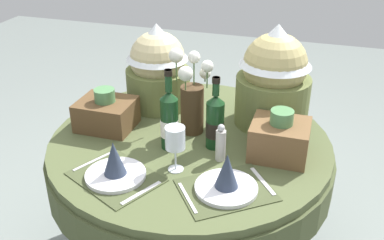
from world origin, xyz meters
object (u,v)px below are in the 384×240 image
Objects in this scene: place_setting_left at (115,167)px; place_setting_right at (227,180)px; wine_bottle_left at (215,121)px; gift_tub_back_left at (158,64)px; dining_table at (190,163)px; wine_bottle_centre at (169,120)px; wine_glass_right at (175,139)px; pepper_mill at (221,144)px; flower_vase at (192,96)px; gift_tub_back_right at (274,73)px; woven_basket_side_right at (280,138)px; woven_basket_side_left at (106,113)px.

place_setting_left is 0.98× the size of place_setting_right.
wine_bottle_left is (0.31, 0.35, 0.08)m from place_setting_left.
gift_tub_back_left is (-0.39, 0.33, 0.10)m from wine_bottle_left.
wine_bottle_centre is at bearing -123.45° from dining_table.
wine_glass_right reaches higher than pepper_mill.
place_setting_right is 0.50m from flower_vase.
place_setting_left is at bearing -173.88° from place_setting_right.
flower_vase is (0.17, 0.45, 0.13)m from place_setting_left.
gift_tub_back_right is at bearing 82.85° from place_setting_right.
pepper_mill is at bearing -8.14° from wine_bottle_centre.
gift_tub_back_right reaches higher than pepper_mill.
gift_tub_back_left reaches higher than wine_glass_right.
woven_basket_side_right reaches higher than pepper_mill.
woven_basket_side_left is (-0.53, 0.02, -0.05)m from wine_bottle_left.
gift_tub_back_right is (0.34, 0.19, 0.08)m from flower_vase.
place_setting_left is 1.16× the size of wine_bottle_centre.
wine_bottle_centre reaches higher than place_setting_right.
wine_glass_right is at bearing -148.31° from woven_basket_side_right.
pepper_mill is 0.25m from woven_basket_side_right.
wine_bottle_left is at bearing -177.62° from woven_basket_side_right.
flower_vase is at bearing 122.98° from place_setting_right.
pepper_mill is at bearing -44.12° from gift_tub_back_left.
gift_tub_back_left is at bearing 154.57° from woven_basket_side_right.
wine_bottle_centre is at bearing -136.51° from gift_tub_back_right.
dining_table is 3.58× the size of wine_bottle_centre.
wine_glass_right is (0.21, 0.12, 0.10)m from place_setting_left.
place_setting_right is 2.56× the size of pepper_mill.
woven_basket_side_left is at bearing 153.95° from place_setting_right.
gift_tub_back_left is at bearing 64.52° from woven_basket_side_left.
gift_tub_back_right reaches higher than wine_glass_right.
gift_tub_back_left is (-0.44, 0.43, 0.15)m from pepper_mill.
flower_vase is 0.40m from gift_tub_back_right.
gift_tub_back_right is (0.30, 0.53, 0.11)m from wine_glass_right.
woven_basket_side_right is at bearing 25.38° from pepper_mill.
wine_bottle_left is (-0.12, 0.30, 0.08)m from place_setting_right.
gift_tub_back_right is (0.08, 0.60, 0.21)m from place_setting_right.
flower_vase is at bearing 132.89° from pepper_mill.
wine_glass_right is at bearing 30.28° from place_setting_left.
gift_tub_back_left is 0.37m from woven_basket_side_left.
place_setting_left is 1.28× the size of wine_bottle_left.
wine_bottle_left is at bearing 117.70° from pepper_mill.
gift_tub_back_right is (0.51, 0.65, 0.21)m from place_setting_left.
wine_bottle_centre is 1.86× the size of wine_glass_right.
wine_glass_right reaches higher than place_setting_right.
wine_bottle_centre is at bearing 142.69° from place_setting_right.
woven_basket_side_right is (0.15, 0.31, 0.04)m from place_setting_right.
pepper_mill is 0.60m from woven_basket_side_left.
wine_bottle_centre is 0.47m from woven_basket_side_right.
wine_glass_right is at bearing -29.83° from woven_basket_side_left.
wine_bottle_centre is 0.75× the size of gift_tub_back_right.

